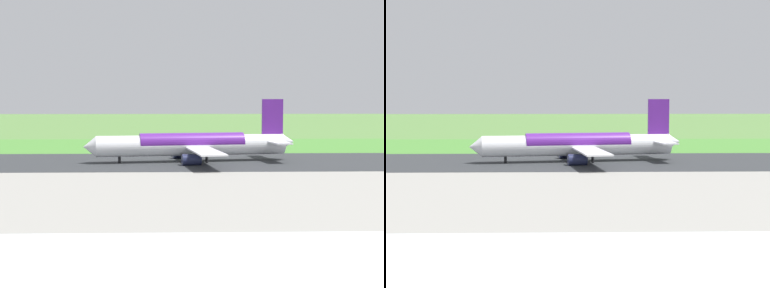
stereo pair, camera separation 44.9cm
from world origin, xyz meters
The scene contains 7 objects.
ground_plane centered at (0.00, 0.00, 0.00)m, with size 800.00×800.00×0.00m, color #547F3D.
runway_asphalt centered at (0.00, 0.00, 0.03)m, with size 600.00×39.82×0.06m, color #2D3033.
apron_concrete centered at (0.00, 54.25, 0.03)m, with size 440.00×110.00×0.05m, color gray.
grass_verge_foreground centered at (0.00, -35.61, 0.02)m, with size 600.00×80.00×0.04m, color #478534.
airliner_main centered at (0.54, -0.06, 4.35)m, with size 54.05×44.40×15.88m.
no_stopping_sign centered at (18.08, -35.83, 1.53)m, with size 0.60×0.10×2.57m.
traffic_cone_orange centered at (22.16, -33.95, 0.28)m, with size 0.40×0.40×0.55m, color orange.
Camera 2 is at (4.47, 139.16, 16.30)m, focal length 51.82 mm.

